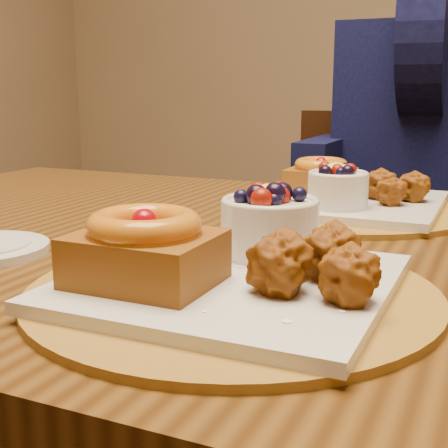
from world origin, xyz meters
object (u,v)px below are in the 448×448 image
(place_setting_near, at_px, (231,263))
(diner, at_px, (427,103))
(dining_table, at_px, (301,302))
(chair_far, at_px, (363,257))
(place_setting_far, at_px, (344,197))

(place_setting_near, distance_m, diner, 1.12)
(dining_table, distance_m, chair_far, 0.97)
(dining_table, relative_size, place_setting_near, 4.21)
(dining_table, relative_size, diner, 1.89)
(chair_far, height_order, diner, diner)
(place_setting_far, xyz_separation_m, diner, (0.03, 0.69, 0.13))
(dining_table, relative_size, chair_far, 1.83)
(diner, bearing_deg, place_setting_near, -87.69)
(place_setting_far, relative_size, chair_far, 0.43)
(dining_table, distance_m, place_setting_far, 0.24)
(place_setting_far, height_order, diner, diner)
(dining_table, xyz_separation_m, chair_far, (-0.11, 0.95, -0.19))
(place_setting_near, height_order, chair_far, chair_far)
(dining_table, distance_m, diner, 0.93)
(place_setting_near, bearing_deg, diner, 88.17)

